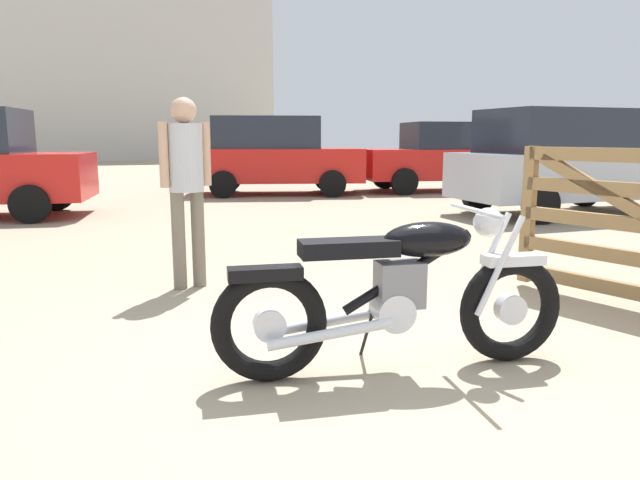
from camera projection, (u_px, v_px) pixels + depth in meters
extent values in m
plane|color=gray|center=(378.00, 365.00, 3.46)|extent=(80.00, 80.00, 0.00)
torus|color=black|center=(510.00, 309.00, 3.49)|extent=(0.65, 0.14, 0.64)
cylinder|color=silver|center=(510.00, 309.00, 3.49)|extent=(0.18, 0.09, 0.18)
torus|color=black|center=(270.00, 325.00, 3.19)|extent=(0.65, 0.14, 0.64)
cylinder|color=silver|center=(270.00, 325.00, 3.19)|extent=(0.18, 0.09, 0.18)
cube|color=silver|center=(513.00, 260.00, 3.44)|extent=(0.37, 0.15, 0.06)
cube|color=black|center=(265.00, 273.00, 3.14)|extent=(0.41, 0.15, 0.07)
cylinder|color=silver|center=(487.00, 261.00, 3.49)|extent=(0.29, 0.05, 0.58)
cylinder|color=silver|center=(500.00, 266.00, 3.34)|extent=(0.29, 0.05, 0.58)
sphere|color=silver|center=(488.00, 222.00, 3.36)|extent=(0.17, 0.17, 0.17)
cylinder|color=silver|center=(476.00, 211.00, 3.33)|extent=(0.06, 0.62, 0.03)
cylinder|color=black|center=(407.00, 272.00, 3.31)|extent=(0.76, 0.10, 0.47)
ellipsoid|color=black|center=(427.00, 239.00, 3.30)|extent=(0.53, 0.25, 0.20)
cube|color=black|center=(348.00, 248.00, 3.21)|extent=(0.55, 0.23, 0.09)
cube|color=slate|center=(399.00, 284.00, 3.31)|extent=(0.27, 0.19, 0.26)
cylinder|color=silver|center=(392.00, 310.00, 3.33)|extent=(0.23, 0.21, 0.22)
cylinder|color=silver|center=(323.00, 323.00, 3.36)|extent=(0.70, 0.10, 0.14)
cylinder|color=silver|center=(331.00, 334.00, 3.17)|extent=(0.70, 0.10, 0.14)
cylinder|color=black|center=(366.00, 335.00, 3.51)|extent=(0.03, 0.24, 0.33)
cube|color=olive|center=(528.00, 215.00, 5.19)|extent=(0.11, 0.12, 1.20)
cylinder|color=#706656|center=(198.00, 239.00, 5.23)|extent=(0.12, 0.12, 0.86)
cylinder|color=#706656|center=(179.00, 241.00, 5.13)|extent=(0.12, 0.12, 0.86)
cylinder|color=#B2B2B7|center=(185.00, 158.00, 5.05)|extent=(0.30, 0.30, 0.58)
cylinder|color=tan|center=(206.00, 154.00, 5.15)|extent=(0.08, 0.08, 0.55)
cylinder|color=tan|center=(164.00, 155.00, 4.94)|extent=(0.08, 0.08, 0.55)
sphere|color=tan|center=(184.00, 110.00, 4.98)|extent=(0.22, 0.22, 0.22)
cylinder|color=black|center=(326.00, 179.00, 14.59)|extent=(0.63, 0.30, 0.60)
cylinder|color=black|center=(332.00, 184.00, 12.98)|extent=(0.63, 0.30, 0.60)
cylinder|color=black|center=(229.00, 179.00, 14.42)|extent=(0.63, 0.30, 0.60)
cylinder|color=black|center=(223.00, 184.00, 12.80)|extent=(0.63, 0.30, 0.60)
cube|color=red|center=(278.00, 165.00, 13.63)|extent=(4.14, 2.35, 0.76)
cube|color=#232833|center=(266.00, 133.00, 13.49)|extent=(2.64, 1.95, 0.72)
cylinder|color=black|center=(404.00, 182.00, 13.45)|extent=(0.64, 0.26, 0.62)
cylinder|color=black|center=(384.00, 177.00, 15.13)|extent=(0.64, 0.26, 0.62)
cylinder|color=black|center=(514.00, 180.00, 13.88)|extent=(0.64, 0.26, 0.62)
cylinder|color=black|center=(483.00, 176.00, 15.55)|extent=(0.64, 0.26, 0.62)
cube|color=red|center=(447.00, 164.00, 14.44)|extent=(4.36, 2.15, 0.72)
cube|color=#232833|center=(448.00, 136.00, 14.32)|extent=(2.15, 1.76, 0.64)
cylinder|color=black|center=(56.00, 194.00, 10.66)|extent=(0.61, 0.23, 0.60)
cylinder|color=black|center=(30.00, 204.00, 9.07)|extent=(0.61, 0.23, 0.60)
cylinder|color=black|center=(207.00, 172.00, 17.19)|extent=(0.62, 0.26, 0.60)
cylinder|color=black|center=(209.00, 169.00, 18.79)|extent=(0.62, 0.26, 0.60)
cylinder|color=black|center=(288.00, 171.00, 17.52)|extent=(0.62, 0.26, 0.60)
cylinder|color=black|center=(284.00, 169.00, 19.12)|extent=(0.62, 0.26, 0.60)
cube|color=#2D4784|center=(247.00, 158.00, 18.09)|extent=(4.07, 2.11, 0.76)
cube|color=#232833|center=(255.00, 134.00, 17.99)|extent=(2.57, 1.81, 0.72)
cylinder|color=black|center=(585.00, 191.00, 11.30)|extent=(0.61, 0.23, 0.60)
cylinder|color=black|center=(478.00, 195.00, 10.52)|extent=(0.61, 0.23, 0.60)
cylinder|color=black|center=(541.00, 205.00, 9.00)|extent=(0.61, 0.23, 0.60)
cube|color=#ADB2BC|center=(567.00, 175.00, 10.08)|extent=(4.01, 1.92, 0.76)
cube|color=#232833|center=(558.00, 131.00, 9.87)|extent=(2.50, 1.69, 0.72)
cube|color=beige|center=(87.00, 80.00, 35.41)|extent=(21.19, 12.56, 9.43)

